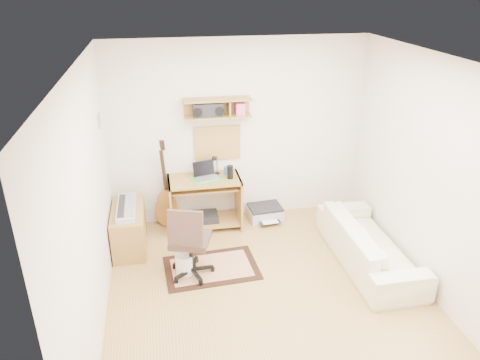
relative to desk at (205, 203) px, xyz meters
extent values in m
cube|color=#AD8748|center=(0.53, -1.73, -0.38)|extent=(3.60, 4.00, 0.01)
cube|color=white|center=(0.53, -1.73, 2.23)|extent=(3.60, 4.00, 0.01)
cube|color=silver|center=(0.53, 0.28, 0.93)|extent=(3.60, 0.01, 2.60)
cube|color=silver|center=(-1.28, -1.73, 0.93)|extent=(0.01, 4.00, 2.60)
cube|color=silver|center=(2.33, -1.73, 0.93)|extent=(0.01, 4.00, 2.60)
cube|color=olive|center=(0.23, 0.15, 1.32)|extent=(0.90, 0.25, 0.26)
cube|color=tan|center=(0.23, 0.25, 0.79)|extent=(0.64, 0.03, 0.49)
cube|color=#4C8CBF|center=(-1.26, -0.23, 1.34)|extent=(0.02, 0.20, 0.15)
cylinder|color=black|center=(0.36, -0.05, 0.47)|extent=(0.08, 0.08, 0.19)
cylinder|color=#325B97|center=(0.33, 0.10, 0.43)|extent=(0.08, 0.08, 0.11)
cube|color=black|center=(0.10, 0.15, 1.30)|extent=(0.39, 0.18, 0.20)
cube|color=beige|center=(-0.05, -1.05, -0.37)|extent=(1.18, 0.82, 0.02)
cube|color=olive|center=(-1.05, -0.35, -0.10)|extent=(0.40, 0.90, 0.55)
cube|color=#B2B5BA|center=(-1.05, -0.35, 0.21)|extent=(0.23, 0.75, 0.07)
cylinder|color=white|center=(-0.38, -1.09, -0.24)|extent=(0.24, 0.24, 0.26)
cube|color=#A5A8AA|center=(0.89, 0.08, -0.29)|extent=(0.53, 0.43, 0.19)
imported|color=beige|center=(1.91, -1.26, -0.01)|extent=(0.54, 1.85, 0.72)
camera|label=1|loc=(-0.56, -5.75, 2.96)|focal=34.25mm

